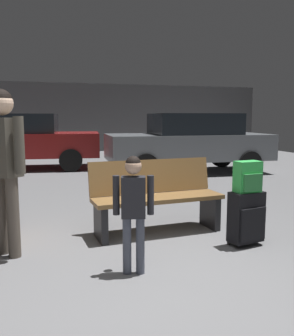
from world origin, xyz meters
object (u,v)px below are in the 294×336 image
object	(u,v)px
suitcase	(246,217)
parked_car_near	(189,141)
bench	(156,197)
child	(133,202)
adult	(4,155)
parked_car_far	(22,140)
backpack_bright	(248,177)

from	to	relation	value
suitcase	parked_car_near	bearing A→B (deg)	73.05
bench	parked_car_near	size ratio (longest dim) A/B	0.39
bench	child	bearing A→B (deg)	-117.85
adult	parked_car_far	xyz separation A→B (m)	(-0.03, 6.76, -0.24)
suitcase	adult	world-z (taller)	adult
child	adult	xyz separation A→B (m)	(-1.12, 0.81, 0.38)
suitcase	parked_car_far	bearing A→B (deg)	109.34
bench	parked_car_far	distance (m)	6.69
adult	parked_car_near	distance (m)	6.28
parked_car_near	child	bearing A→B (deg)	-118.13
backpack_bright	adult	distance (m)	2.56
parked_car_far	backpack_bright	bearing A→B (deg)	-70.67
bench	adult	distance (m)	1.83
backpack_bright	parked_car_near	bearing A→B (deg)	73.05
bench	suitcase	distance (m)	1.11
bench	suitcase	size ratio (longest dim) A/B	2.70
backpack_bright	adult	size ratio (longest dim) A/B	0.20
bench	suitcase	bearing A→B (deg)	-43.65
bench	parked_car_far	xyz separation A→B (m)	(-1.73, 6.45, 0.36)
backpack_bright	child	world-z (taller)	child
adult	parked_car_near	size ratio (longest dim) A/B	0.40
bench	backpack_bright	xyz separation A→B (m)	(0.80, -0.76, 0.33)
backpack_bright	parked_car_near	xyz separation A→B (m)	(1.59, 5.22, 0.03)
backpack_bright	child	xyz separation A→B (m)	(-1.39, -0.35, -0.11)
parked_car_near	bench	bearing A→B (deg)	-118.20
parked_car_far	suitcase	bearing A→B (deg)	-70.66
child	parked_car_far	xyz separation A→B (m)	(-1.15, 7.57, 0.14)
suitcase	parked_car_near	xyz separation A→B (m)	(1.59, 5.22, 0.48)
backpack_bright	bench	bearing A→B (deg)	136.31
parked_car_far	parked_car_near	xyz separation A→B (m)	(4.12, -2.00, 0.00)
parked_car_far	parked_car_near	size ratio (longest dim) A/B	1.02
bench	adult	world-z (taller)	adult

